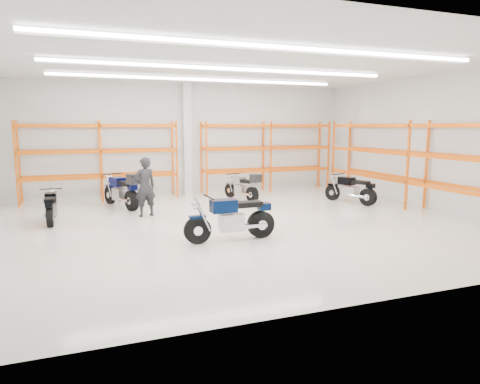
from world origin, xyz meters
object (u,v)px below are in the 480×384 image
object	(u,v)px
motorcycle_back_b	(123,191)
motorcycle_back_d	(352,190)
motorcycle_back_c	(244,187)
standing_man	(145,187)
motorcycle_main	(234,219)
motorcycle_back_a	(51,208)
structural_column	(187,140)

from	to	relation	value
motorcycle_back_b	motorcycle_back_d	bearing A→B (deg)	-13.88
motorcycle_back_c	motorcycle_back_d	distance (m)	4.00
motorcycle_back_b	standing_man	size ratio (longest dim) A/B	1.26
motorcycle_back_b	motorcycle_main	bearing A→B (deg)	-67.60
motorcycle_main	motorcycle_back_c	size ratio (longest dim) A/B	1.15
motorcycle_main	motorcycle_back_d	world-z (taller)	motorcycle_main
motorcycle_back_b	motorcycle_back_d	size ratio (longest dim) A/B	1.15
motorcycle_back_c	standing_man	size ratio (longest dim) A/B	1.09
motorcycle_main	motorcycle_back_d	size ratio (longest dim) A/B	1.14
motorcycle_back_a	motorcycle_back_b	distance (m)	2.72
motorcycle_back_b	structural_column	distance (m)	3.92
motorcycle_back_d	motorcycle_back_c	bearing A→B (deg)	150.36
motorcycle_back_a	motorcycle_back_b	size ratio (longest dim) A/B	0.82
motorcycle_main	motorcycle_back_b	distance (m)	5.72
motorcycle_back_b	motorcycle_back_c	size ratio (longest dim) A/B	1.15
motorcycle_back_d	structural_column	xyz separation A→B (m)	(-5.12, 4.15, 1.76)
motorcycle_back_b	motorcycle_back_c	world-z (taller)	motorcycle_back_b
motorcycle_main	structural_column	world-z (taller)	structural_column
motorcycle_main	motorcycle_back_c	distance (m)	5.77
motorcycle_back_a	structural_column	distance (m)	6.52
motorcycle_back_a	motorcycle_back_d	bearing A→B (deg)	-1.96
standing_man	structural_column	size ratio (longest dim) A/B	0.41
motorcycle_back_b	standing_man	world-z (taller)	standing_man
motorcycle_main	motorcycle_back_a	distance (m)	5.71
motorcycle_back_b	structural_column	size ratio (longest dim) A/B	0.52
motorcycle_back_a	motorcycle_main	bearing A→B (deg)	-40.15
standing_man	motorcycle_back_b	bearing A→B (deg)	-84.79
motorcycle_main	motorcycle_back_c	bearing A→B (deg)	67.00
motorcycle_back_b	standing_man	bearing A→B (deg)	-71.87
motorcycle_main	motorcycle_back_c	xyz separation A→B (m)	(2.26, 5.31, -0.03)
motorcycle_back_b	structural_column	xyz separation A→B (m)	(2.80, 2.20, 1.66)
motorcycle_back_b	motorcycle_back_c	xyz separation A→B (m)	(4.44, 0.02, -0.09)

